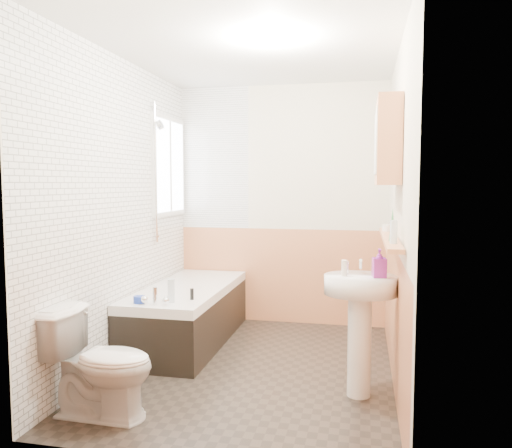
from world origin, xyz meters
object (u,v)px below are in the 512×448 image
object	(u,v)px
bathtub	(188,313)
medicine_cabinet	(387,143)
toilet	(101,364)
pine_shelf	(390,238)
sink	(360,310)

from	to	relation	value
bathtub	medicine_cabinet	distance (m)	2.38
medicine_cabinet	toilet	bearing A→B (deg)	-152.71
pine_shelf	medicine_cabinet	size ratio (longest dim) A/B	2.16
bathtub	medicine_cabinet	world-z (taller)	medicine_cabinet
sink	pine_shelf	size ratio (longest dim) A/B	0.67
bathtub	sink	distance (m)	1.83
bathtub	pine_shelf	distance (m)	2.06
medicine_cabinet	pine_shelf	bearing A→B (deg)	-58.95
toilet	sink	world-z (taller)	sink
medicine_cabinet	sink	bearing A→B (deg)	-123.76
pine_shelf	medicine_cabinet	distance (m)	0.69
bathtub	pine_shelf	xyz separation A→B (m)	(1.77, -0.66, 0.81)
toilet	medicine_cabinet	size ratio (longest dim) A/B	1.04
bathtub	toilet	xyz separation A→B (m)	(-0.03, -1.53, 0.06)
sink	pine_shelf	bearing A→B (deg)	46.22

